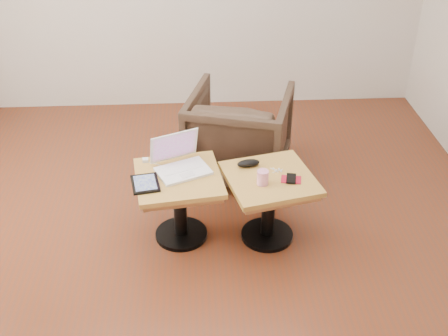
{
  "coord_description": "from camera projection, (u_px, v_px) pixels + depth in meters",
  "views": [
    {
      "loc": [
        0.07,
        -2.95,
        2.51
      ],
      "look_at": [
        0.24,
        0.12,
        0.55
      ],
      "focal_mm": 45.0,
      "sensor_mm": 36.0,
      "label": 1
    }
  ],
  "objects": [
    {
      "name": "side_table_left",
      "position": [
        179.0,
        192.0,
        3.73
      ],
      "size": [
        0.62,
        0.62,
        0.5
      ],
      "rotation": [
        0.0,
        0.0,
        0.14
      ],
      "color": "black",
      "rests_on": "ground"
    },
    {
      "name": "armchair",
      "position": [
        239.0,
        133.0,
        4.45
      ],
      "size": [
        0.94,
        0.96,
        0.71
      ],
      "primitive_type": "imported",
      "rotation": [
        0.0,
        0.0,
        2.86
      ],
      "color": "black",
      "rests_on": "ground"
    },
    {
      "name": "side_table_right",
      "position": [
        269.0,
        192.0,
        3.72
      ],
      "size": [
        0.67,
        0.67,
        0.5
      ],
      "rotation": [
        0.0,
        0.0,
        0.24
      ],
      "color": "black",
      "rests_on": "ground"
    },
    {
      "name": "room_shell",
      "position": [
        181.0,
        60.0,
        3.1
      ],
      "size": [
        4.52,
        4.52,
        2.71
      ],
      "color": "#532A19",
      "rests_on": "ground"
    },
    {
      "name": "glasses_case",
      "position": [
        248.0,
        163.0,
        3.75
      ],
      "size": [
        0.16,
        0.09,
        0.05
      ],
      "primitive_type": "ellipsoid",
      "rotation": [
        0.0,
        0.0,
        0.18
      ],
      "color": "black",
      "rests_on": "side_table_right"
    },
    {
      "name": "striped_cup",
      "position": [
        263.0,
        177.0,
        3.56
      ],
      "size": [
        0.1,
        0.1,
        0.1
      ],
      "primitive_type": "cylinder",
      "rotation": [
        0.0,
        0.0,
        0.49
      ],
      "color": "#E03780",
      "rests_on": "side_table_right"
    },
    {
      "name": "tablet",
      "position": [
        145.0,
        183.0,
        3.57
      ],
      "size": [
        0.21,
        0.24,
        0.02
      ],
      "rotation": [
        0.0,
        0.0,
        0.18
      ],
      "color": "black",
      "rests_on": "side_table_left"
    },
    {
      "name": "laptop",
      "position": [
        180.0,
        163.0,
        3.71
      ],
      "size": [
        0.42,
        0.4,
        0.24
      ],
      "rotation": [
        0.0,
        0.0,
        0.42
      ],
      "color": "white",
      "rests_on": "side_table_left"
    },
    {
      "name": "earbuds_tangle",
      "position": [
        277.0,
        170.0,
        3.71
      ],
      "size": [
        0.08,
        0.05,
        0.02
      ],
      "color": "white",
      "rests_on": "side_table_right"
    },
    {
      "name": "charging_adapter",
      "position": [
        145.0,
        160.0,
        3.8
      ],
      "size": [
        0.04,
        0.04,
        0.02
      ],
      "primitive_type": "cube",
      "rotation": [
        0.0,
        0.0,
        0.08
      ],
      "color": "white",
      "rests_on": "side_table_left"
    },
    {
      "name": "phone_on_sleeve",
      "position": [
        291.0,
        179.0,
        3.62
      ],
      "size": [
        0.14,
        0.12,
        0.02
      ],
      "rotation": [
        0.0,
        0.0,
        -0.19
      ],
      "color": "maroon",
      "rests_on": "side_table_right"
    }
  ]
}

